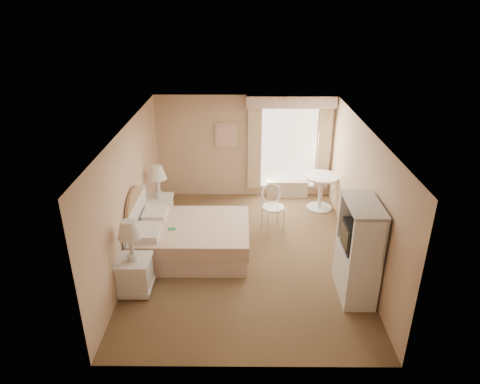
{
  "coord_description": "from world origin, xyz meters",
  "views": [
    {
      "loc": [
        -0.05,
        -7.0,
        4.55
      ],
      "look_at": [
        -0.1,
        0.3,
        1.19
      ],
      "focal_mm": 32.0,
      "sensor_mm": 36.0,
      "label": 1
    }
  ],
  "objects_px": {
    "bed": "(187,238)",
    "armoire": "(357,257)",
    "nightstand_near": "(134,266)",
    "cafe_chair": "(272,203)",
    "nightstand_far": "(160,203)",
    "round_table": "(321,187)"
  },
  "relations": [
    {
      "from": "nightstand_far",
      "to": "cafe_chair",
      "type": "xyz_separation_m",
      "value": [
        2.42,
        -0.12,
        0.06
      ]
    },
    {
      "from": "nightstand_near",
      "to": "cafe_chair",
      "type": "bearing_deg",
      "value": 43.09
    },
    {
      "from": "bed",
      "to": "armoire",
      "type": "bearing_deg",
      "value": -21.76
    },
    {
      "from": "armoire",
      "to": "cafe_chair",
      "type": "bearing_deg",
      "value": 118.57
    },
    {
      "from": "nightstand_near",
      "to": "round_table",
      "type": "distance_m",
      "value": 4.77
    },
    {
      "from": "bed",
      "to": "nightstand_far",
      "type": "height_order",
      "value": "bed"
    },
    {
      "from": "nightstand_near",
      "to": "cafe_chair",
      "type": "relative_size",
      "value": 1.38
    },
    {
      "from": "nightstand_near",
      "to": "cafe_chair",
      "type": "height_order",
      "value": "nightstand_near"
    },
    {
      "from": "nightstand_far",
      "to": "bed",
      "type": "bearing_deg",
      "value": -59.28
    },
    {
      "from": "cafe_chair",
      "to": "armoire",
      "type": "height_order",
      "value": "armoire"
    },
    {
      "from": "armoire",
      "to": "nightstand_far",
      "type": "bearing_deg",
      "value": 146.87
    },
    {
      "from": "cafe_chair",
      "to": "armoire",
      "type": "bearing_deg",
      "value": -78.06
    },
    {
      "from": "nightstand_far",
      "to": "cafe_chair",
      "type": "height_order",
      "value": "nightstand_far"
    },
    {
      "from": "bed",
      "to": "nightstand_near",
      "type": "bearing_deg",
      "value": -121.77
    },
    {
      "from": "bed",
      "to": "nightstand_near",
      "type": "xyz_separation_m",
      "value": [
        -0.72,
        -1.16,
        0.15
      ]
    },
    {
      "from": "armoire",
      "to": "bed",
      "type": "bearing_deg",
      "value": 158.24
    },
    {
      "from": "nightstand_far",
      "to": "armoire",
      "type": "height_order",
      "value": "armoire"
    },
    {
      "from": "nightstand_far",
      "to": "round_table",
      "type": "height_order",
      "value": "nightstand_far"
    },
    {
      "from": "round_table",
      "to": "nightstand_far",
      "type": "bearing_deg",
      "value": -168.07
    },
    {
      "from": "cafe_chair",
      "to": "armoire",
      "type": "distance_m",
      "value": 2.58
    },
    {
      "from": "bed",
      "to": "round_table",
      "type": "height_order",
      "value": "bed"
    },
    {
      "from": "nightstand_near",
      "to": "armoire",
      "type": "relative_size",
      "value": 0.79
    }
  ]
}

